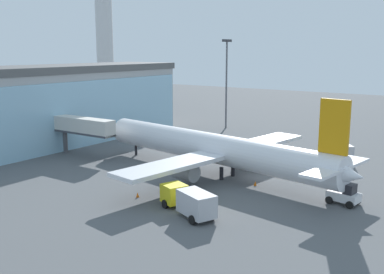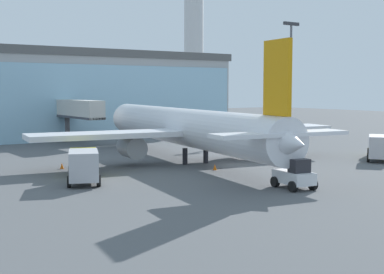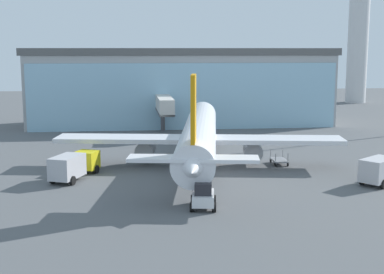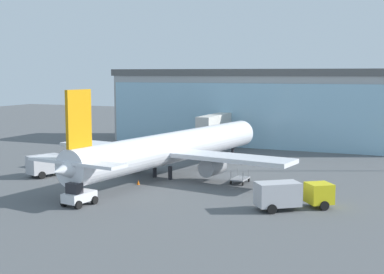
{
  "view_description": "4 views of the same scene",
  "coord_description": "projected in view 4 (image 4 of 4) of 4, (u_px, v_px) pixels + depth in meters",
  "views": [
    {
      "loc": [
        -48.9,
        -25.09,
        16.03
      ],
      "look_at": [
        -2.97,
        6.93,
        5.08
      ],
      "focal_mm": 42.0,
      "sensor_mm": 36.0,
      "label": 1
    },
    {
      "loc": [
        -31.33,
        -40.67,
        7.45
      ],
      "look_at": [
        0.09,
        5.29,
        2.4
      ],
      "focal_mm": 50.0,
      "sensor_mm": 36.0,
      "label": 2
    },
    {
      "loc": [
        -8.47,
        -55.28,
        13.13
      ],
      "look_at": [
        -1.76,
        5.16,
        3.15
      ],
      "focal_mm": 50.0,
      "sensor_mm": 36.0,
      "label": 3
    },
    {
      "loc": [
        27.15,
        -54.32,
        12.72
      ],
      "look_at": [
        1.2,
        5.87,
        4.81
      ],
      "focal_mm": 50.0,
      "sensor_mm": 36.0,
      "label": 4
    }
  ],
  "objects": [
    {
      "name": "ground",
      "position": [
        162.0,
        183.0,
        61.72
      ],
      "size": [
        240.0,
        240.0,
        0.0
      ],
      "primitive_type": "plane",
      "color": "#545659"
    },
    {
      "name": "terminal_building",
      "position": [
        257.0,
        107.0,
        95.88
      ],
      "size": [
        53.03,
        13.54,
        13.35
      ],
      "rotation": [
        0.0,
        0.0,
        0.0
      ],
      "color": "#A5A5A5",
      "rests_on": "ground"
    },
    {
      "name": "jet_bridge",
      "position": [
        215.0,
        123.0,
        86.82
      ],
      "size": [
        2.38,
        11.38,
        5.94
      ],
      "rotation": [
        0.0,
        0.0,
        1.58
      ],
      "color": "beige",
      "rests_on": "ground"
    },
    {
      "name": "airplane",
      "position": [
        172.0,
        148.0,
        66.06
      ],
      "size": [
        32.51,
        40.19,
        11.09
      ],
      "rotation": [
        0.0,
        0.0,
        1.42
      ],
      "color": "silver",
      "rests_on": "ground"
    },
    {
      "name": "catering_truck",
      "position": [
        55.0,
        163.0,
        66.55
      ],
      "size": [
        4.82,
        7.59,
        2.65
      ],
      "rotation": [
        0.0,
        0.0,
        1.18
      ],
      "color": "yellow",
      "rests_on": "ground"
    },
    {
      "name": "fuel_truck",
      "position": [
        291.0,
        194.0,
        49.77
      ],
      "size": [
        7.15,
        6.16,
        2.65
      ],
      "rotation": [
        0.0,
        0.0,
        0.65
      ],
      "color": "yellow",
      "rests_on": "ground"
    },
    {
      "name": "baggage_cart",
      "position": [
        240.0,
        179.0,
        61.78
      ],
      "size": [
        1.63,
        2.82,
        1.5
      ],
      "rotation": [
        0.0,
        0.0,
        1.56
      ],
      "color": "gray",
      "rests_on": "ground"
    },
    {
      "name": "pushback_tug",
      "position": [
        78.0,
        196.0,
        51.3
      ],
      "size": [
        2.57,
        3.43,
        2.3
      ],
      "rotation": [
        0.0,
        0.0,
        1.42
      ],
      "color": "silver",
      "rests_on": "ground"
    },
    {
      "name": "safety_cone_nose",
      "position": [
        138.0,
        182.0,
        60.93
      ],
      "size": [
        0.36,
        0.36,
        0.55
      ],
      "primitive_type": "cone",
      "color": "orange",
      "rests_on": "ground"
    },
    {
      "name": "safety_cone_wingtip",
      "position": [
        97.0,
        164.0,
        73.29
      ],
      "size": [
        0.36,
        0.36,
        0.55
      ],
      "primitive_type": "cone",
      "color": "orange",
      "rests_on": "ground"
    }
  ]
}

